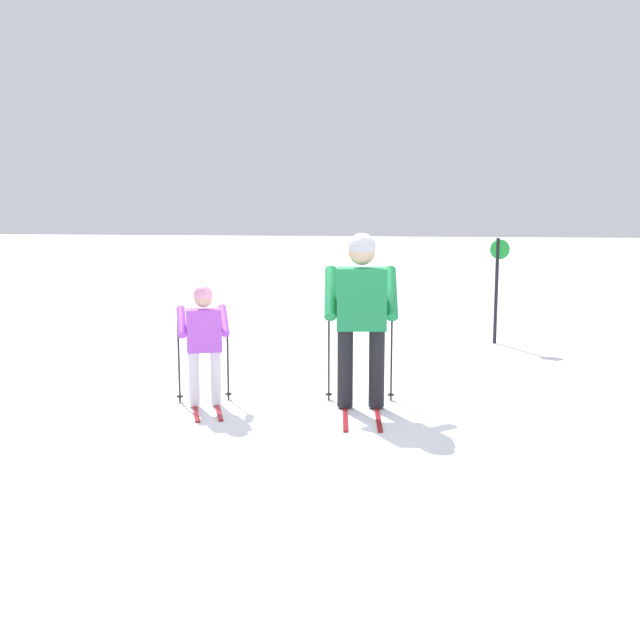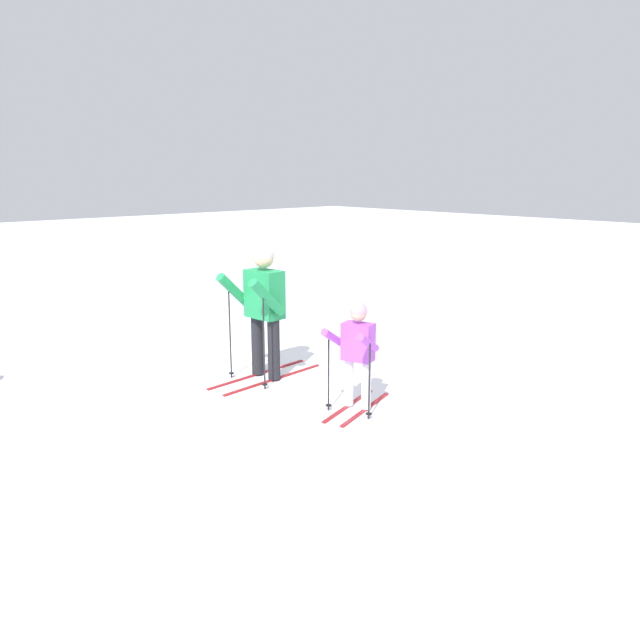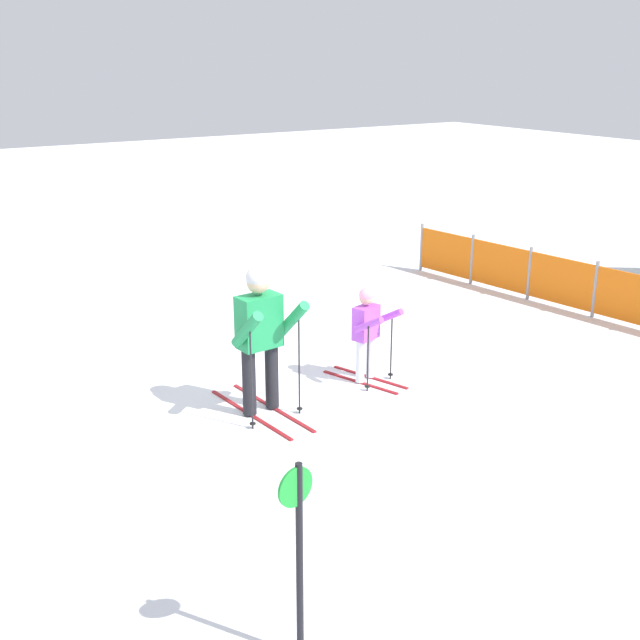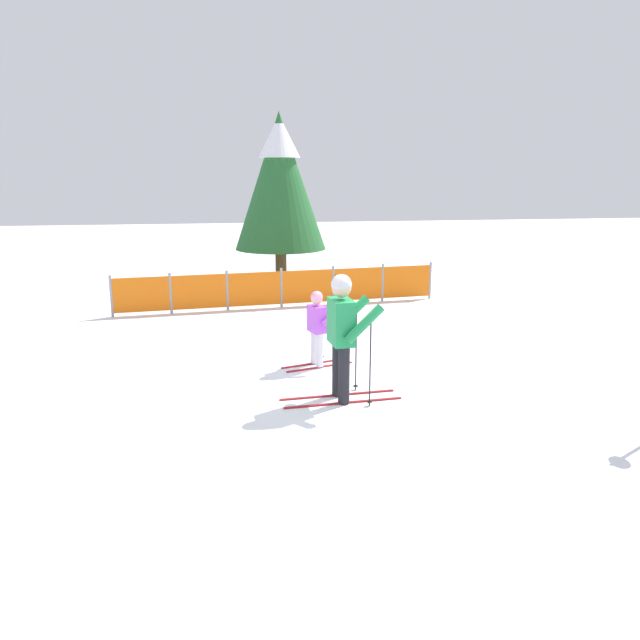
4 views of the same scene
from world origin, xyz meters
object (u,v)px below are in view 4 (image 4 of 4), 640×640
at_px(conifer_far, 280,179).
at_px(skier_adult, 343,326).
at_px(safety_fence, 281,288).
at_px(skier_child, 318,322).

bearing_deg(conifer_far, skier_adult, -90.33).
relative_size(safety_fence, conifer_far, 1.62).
bearing_deg(skier_child, conifer_far, 71.61).
height_order(skier_adult, skier_child, skier_adult).
relative_size(skier_adult, conifer_far, 0.38).
bearing_deg(skier_child, skier_adult, -103.82).
bearing_deg(skier_adult, skier_child, 88.96).
bearing_deg(skier_adult, safety_fence, 87.74).
xyz_separation_m(skier_child, safety_fence, (-0.15, 4.57, -0.28)).
bearing_deg(skier_adult, conifer_far, 85.17).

